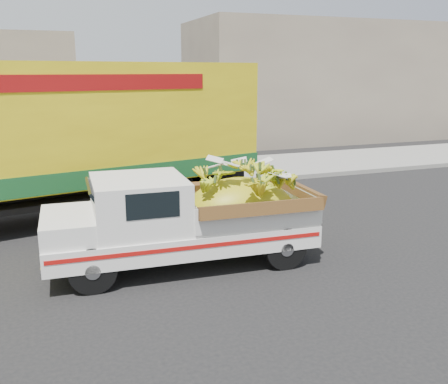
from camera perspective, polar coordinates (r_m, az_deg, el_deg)
name	(u,v)px	position (r m, az deg, el deg)	size (l,w,h in m)	color
ground	(83,276)	(9.47, -15.86, -9.21)	(100.00, 100.00, 0.00)	black
curb	(64,196)	(15.19, -17.87, -0.39)	(60.00, 0.25, 0.15)	gray
sidewalk	(60,181)	(17.24, -18.24, 1.19)	(60.00, 4.00, 0.14)	gray
building_right	(323,82)	(27.87, 11.25, 12.23)	(14.00, 6.00, 6.00)	gray
pickup_truck	(201,216)	(9.45, -2.61, -2.72)	(5.03, 2.04, 1.74)	black
semi_trailer	(18,137)	(12.42, -22.51, 5.82)	(12.09, 4.89, 3.80)	black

